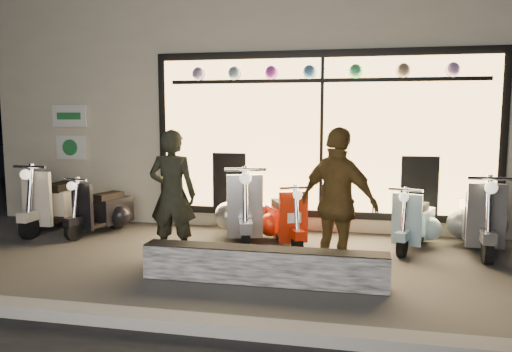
{
  "coord_description": "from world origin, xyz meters",
  "views": [
    {
      "loc": [
        1.39,
        -5.97,
        1.89
      ],
      "look_at": [
        0.02,
        0.6,
        1.05
      ],
      "focal_mm": 35.0,
      "sensor_mm": 36.0,
      "label": 1
    }
  ],
  "objects_px": {
    "man": "(173,195)",
    "woman": "(338,203)",
    "scooter_red": "(284,220)",
    "graffiti_barrier": "(263,265)",
    "scooter_silver": "(243,210)"
  },
  "relations": [
    {
      "from": "graffiti_barrier",
      "to": "man",
      "type": "relative_size",
      "value": 1.63
    },
    {
      "from": "scooter_red",
      "to": "woman",
      "type": "bearing_deg",
      "value": -83.19
    },
    {
      "from": "man",
      "to": "woman",
      "type": "height_order",
      "value": "woman"
    },
    {
      "from": "man",
      "to": "woman",
      "type": "bearing_deg",
      "value": 168.29
    },
    {
      "from": "graffiti_barrier",
      "to": "scooter_silver",
      "type": "bearing_deg",
      "value": 109.71
    },
    {
      "from": "graffiti_barrier",
      "to": "woman",
      "type": "distance_m",
      "value": 1.11
    },
    {
      "from": "man",
      "to": "woman",
      "type": "distance_m",
      "value": 2.17
    },
    {
      "from": "scooter_silver",
      "to": "woman",
      "type": "height_order",
      "value": "woman"
    },
    {
      "from": "scooter_red",
      "to": "woman",
      "type": "height_order",
      "value": "woman"
    },
    {
      "from": "scooter_red",
      "to": "man",
      "type": "bearing_deg",
      "value": -166.53
    },
    {
      "from": "woman",
      "to": "scooter_red",
      "type": "bearing_deg",
      "value": -26.51
    },
    {
      "from": "scooter_red",
      "to": "graffiti_barrier",
      "type": "bearing_deg",
      "value": -113.48
    },
    {
      "from": "scooter_red",
      "to": "man",
      "type": "height_order",
      "value": "man"
    },
    {
      "from": "scooter_silver",
      "to": "woman",
      "type": "distance_m",
      "value": 2.16
    },
    {
      "from": "graffiti_barrier",
      "to": "man",
      "type": "height_order",
      "value": "man"
    }
  ]
}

